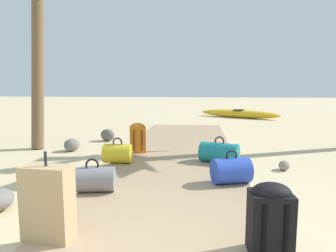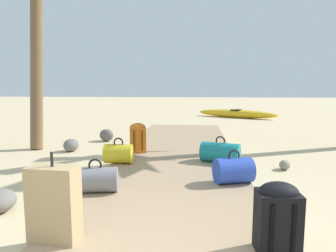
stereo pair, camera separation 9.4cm
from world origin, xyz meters
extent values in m
plane|color=#D1BA8C|center=(0.00, 3.40, 0.00)|extent=(60.00, 60.00, 0.00)
cube|color=tan|center=(0.00, 4.25, 0.04)|extent=(2.11, 8.50, 0.08)
cube|color=orange|center=(-0.78, 4.35, 0.32)|extent=(0.35, 0.32, 0.49)
ellipsoid|color=orange|center=(-0.78, 4.35, 0.57)|extent=(0.33, 0.30, 0.15)
cylinder|color=#70380C|center=(-0.83, 4.21, 0.32)|extent=(0.04, 0.04, 0.39)
cylinder|color=#70380C|center=(-0.68, 4.25, 0.32)|extent=(0.04, 0.04, 0.39)
cylinder|color=#2847B7|center=(0.81, 2.58, 0.25)|extent=(0.56, 0.46, 0.34)
torus|color=black|center=(0.81, 2.58, 0.45)|extent=(0.16, 0.07, 0.16)
cylinder|color=#197A7F|center=(0.73, 3.67, 0.25)|extent=(0.70, 0.52, 0.33)
torus|color=black|center=(0.73, 3.67, 0.44)|extent=(0.16, 0.08, 0.16)
cube|color=tan|center=(-0.86, 0.92, 0.40)|extent=(0.42, 0.24, 0.63)
cylinder|color=black|center=(-0.86, 0.92, 0.77)|extent=(0.02, 0.02, 0.12)
cylinder|color=slate|center=(-0.89, 2.09, 0.23)|extent=(0.57, 0.39, 0.30)
torus|color=black|center=(-0.89, 2.09, 0.41)|extent=(0.17, 0.05, 0.16)
cube|color=black|center=(0.93, 0.87, 0.32)|extent=(0.32, 0.26, 0.48)
ellipsoid|color=black|center=(0.93, 0.87, 0.56)|extent=(0.31, 0.25, 0.16)
cylinder|color=black|center=(0.85, 0.74, 0.32)|extent=(0.04, 0.04, 0.39)
cylinder|color=black|center=(1.01, 0.75, 0.32)|extent=(0.04, 0.04, 0.39)
cylinder|color=gold|center=(-0.95, 3.48, 0.24)|extent=(0.46, 0.32, 0.31)
torus|color=black|center=(-0.95, 3.48, 0.42)|extent=(0.16, 0.02, 0.16)
cylinder|color=brown|center=(-3.06, 5.01, 1.98)|extent=(0.25, 0.68, 3.96)
ellipsoid|color=gold|center=(2.08, 11.70, 0.17)|extent=(3.28, 2.14, 0.34)
torus|color=black|center=(2.08, 11.70, 0.32)|extent=(0.67, 0.67, 0.05)
ellipsoid|color=gray|center=(1.76, 3.59, 0.08)|extent=(0.25, 0.28, 0.16)
ellipsoid|color=#5B5651|center=(-1.84, 5.87, 0.15)|extent=(0.46, 0.42, 0.29)
ellipsoid|color=slate|center=(-2.24, 4.66, 0.13)|extent=(0.34, 0.39, 0.26)
camera|label=1|loc=(0.37, -1.43, 1.37)|focal=33.03mm
camera|label=2|loc=(0.27, -1.43, 1.37)|focal=33.03mm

